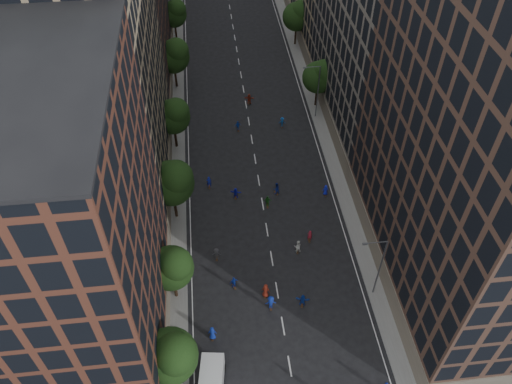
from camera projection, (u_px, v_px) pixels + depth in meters
ground at (252, 141)px, 74.59m from camera, size 240.00×240.00×0.00m
sidewalk_left at (172, 116)px, 78.86m from camera, size 4.00×105.00×0.15m
sidewalk_right at (321, 106)px, 80.74m from camera, size 4.00×105.00×0.15m
bldg_left_a at (64, 236)px, 42.12m from camera, size 14.00×22.00×30.00m
bldg_left_b at (92, 66)px, 57.55m from camera, size 14.00×26.00×34.00m
bldg_left_c at (115, 4)px, 75.82m from camera, size 14.00×20.00×28.00m
bldg_right_a at (485, 146)px, 45.79m from camera, size 14.00×30.00×36.00m
bldg_right_b at (388, 18)px, 67.21m from camera, size 14.00×28.00×33.00m
tree_left_0 at (171, 356)px, 44.13m from camera, size 5.20×5.20×8.83m
tree_left_1 at (173, 267)px, 51.44m from camera, size 4.80×4.80×8.21m
tree_left_2 at (173, 181)px, 59.28m from camera, size 5.60×5.60×9.45m
tree_left_3 at (174, 115)px, 69.50m from camera, size 5.00×5.00×8.58m
tree_left_4 at (174, 55)px, 80.53m from camera, size 5.40×5.40×9.08m
tree_left_5 at (174, 13)px, 92.06m from camera, size 4.80×4.80×8.33m
tree_right_a at (320, 76)px, 77.01m from camera, size 5.00×5.00×8.39m
tree_right_b at (298, 15)px, 90.81m from camera, size 5.20×5.20×8.83m
streetlamp_near at (379, 265)px, 52.09m from camera, size 2.64×0.22×9.06m
streetlamp_far at (317, 89)px, 75.25m from camera, size 2.64×0.22×9.06m
cargo_van at (211, 382)px, 47.11m from camera, size 2.96×5.18×2.62m
skater_0 at (212, 333)px, 51.22m from camera, size 0.94×0.66×1.81m
skater_3 at (271, 303)px, 53.76m from camera, size 1.22×0.70×1.88m
skater_4 at (234, 282)px, 55.71m from camera, size 1.07×0.71×1.69m
skater_5 at (303, 300)px, 54.07m from camera, size 1.63×0.87×1.67m
skater_6 at (266, 291)px, 54.80m from camera, size 1.10×0.92×1.92m
skater_7 at (310, 236)px, 60.51m from camera, size 0.66×0.48×1.69m
skater_8 at (298, 247)px, 59.24m from camera, size 0.95×0.78×1.82m
skater_9 at (217, 254)px, 58.53m from camera, size 1.18×0.79×1.70m
skater_10 at (268, 201)px, 64.53m from camera, size 1.04×0.44×1.76m
skater_11 at (236, 193)px, 65.71m from camera, size 1.55×0.82×1.60m
skater_12 at (325, 190)px, 66.11m from camera, size 0.81×0.56×1.59m
skater_13 at (209, 182)px, 67.03m from camera, size 0.67×0.45×1.84m
skater_14 at (276, 189)px, 66.18m from camera, size 1.07×0.97×1.79m
skater_15 at (282, 122)px, 76.53m from camera, size 1.13×0.73×1.65m
skater_16 at (238, 126)px, 75.92m from camera, size 0.99×0.53×1.61m
skater_17 at (249, 99)px, 80.82m from camera, size 1.69×0.84×1.75m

